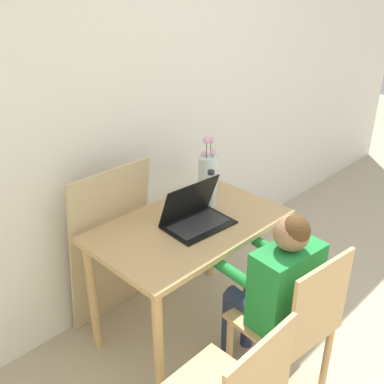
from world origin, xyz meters
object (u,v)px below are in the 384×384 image
(person_seated, at_px, (277,282))
(water_bottle, at_px, (211,189))
(laptop, at_px, (195,214))
(chair_occupied, at_px, (293,324))
(flower_vase, at_px, (208,172))

(person_seated, height_order, water_bottle, person_seated)
(laptop, xyz_separation_m, water_bottle, (0.21, 0.08, 0.05))
(chair_occupied, distance_m, laptop, 0.72)
(person_seated, height_order, laptop, person_seated)
(laptop, distance_m, flower_vase, 0.41)
(chair_occupied, relative_size, flower_vase, 2.40)
(chair_occupied, relative_size, laptop, 2.33)
(laptop, bearing_deg, chair_occupied, -86.20)
(person_seated, bearing_deg, water_bottle, -102.10)
(laptop, distance_m, water_bottle, 0.23)
(flower_vase, xyz_separation_m, water_bottle, (-0.13, -0.14, -0.02))
(water_bottle, bearing_deg, flower_vase, 47.08)
(chair_occupied, distance_m, water_bottle, 0.84)
(person_seated, xyz_separation_m, laptop, (-0.01, 0.53, 0.16))
(person_seated, distance_m, flower_vase, 0.85)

